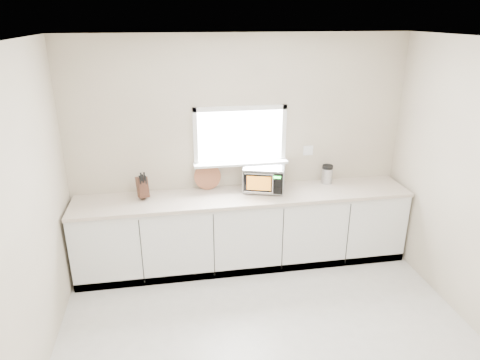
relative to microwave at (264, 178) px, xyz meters
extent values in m
cube|color=beige|center=(-0.26, 0.21, 0.27)|extent=(4.00, 0.02, 2.70)
cube|color=white|center=(-0.26, 0.20, 0.47)|extent=(1.00, 0.02, 0.60)
cube|color=white|center=(-0.26, 0.13, 0.15)|extent=(1.12, 0.16, 0.03)
cube|color=white|center=(-0.26, 0.18, 0.80)|extent=(1.10, 0.04, 0.05)
cube|color=white|center=(-0.26, 0.18, 0.15)|extent=(1.10, 0.04, 0.05)
cube|color=white|center=(-0.78, 0.18, 0.47)|extent=(0.05, 0.04, 0.70)
cube|color=white|center=(0.27, 0.18, 0.47)|extent=(0.05, 0.04, 0.70)
cube|color=white|center=(0.59, 0.20, 0.24)|extent=(0.12, 0.01, 0.12)
cube|color=white|center=(-0.26, -0.09, -0.64)|extent=(3.92, 0.60, 0.88)
cube|color=beige|center=(-0.26, -0.10, -0.18)|extent=(3.92, 0.64, 0.04)
cylinder|color=black|center=(-0.23, -0.07, -0.15)|extent=(0.02, 0.02, 0.01)
cylinder|color=black|center=(-0.14, 0.20, -0.15)|extent=(0.02, 0.02, 0.01)
cylinder|color=black|center=(0.15, -0.19, -0.15)|extent=(0.02, 0.02, 0.01)
cylinder|color=black|center=(0.23, 0.08, -0.15)|extent=(0.02, 0.02, 0.01)
cube|color=#B3B5BA|center=(0.00, 0.01, 0.00)|extent=(0.56, 0.48, 0.28)
cube|color=black|center=(-0.06, -0.17, 0.00)|extent=(0.43, 0.15, 0.25)
cube|color=orange|center=(-0.10, -0.16, 0.00)|extent=(0.27, 0.09, 0.17)
cylinder|color=silver|center=(0.04, -0.23, 0.00)|extent=(0.02, 0.02, 0.22)
cube|color=black|center=(0.10, -0.22, 0.00)|extent=(0.11, 0.04, 0.24)
cube|color=#19FF33|center=(0.09, -0.23, 0.08)|extent=(0.08, 0.03, 0.03)
cube|color=silver|center=(0.00, 0.01, 0.14)|extent=(0.56, 0.48, 0.01)
cube|color=#472619|center=(-1.41, 0.00, -0.02)|extent=(0.16, 0.25, 0.27)
cube|color=black|center=(-1.43, -0.06, 0.09)|extent=(0.03, 0.05, 0.10)
cube|color=black|center=(-1.40, -0.05, 0.10)|extent=(0.03, 0.05, 0.10)
cube|color=black|center=(-1.37, -0.04, 0.08)|extent=(0.03, 0.05, 0.10)
cube|color=black|center=(-1.41, -0.05, 0.12)|extent=(0.03, 0.05, 0.10)
cube|color=black|center=(-1.38, -0.04, 0.12)|extent=(0.03, 0.05, 0.10)
cylinder|color=brown|center=(-0.66, 0.15, 0.00)|extent=(0.32, 0.08, 0.32)
cylinder|color=#B3B5BA|center=(0.82, 0.09, -0.06)|extent=(0.16, 0.16, 0.19)
cylinder|color=black|center=(0.82, 0.09, 0.06)|extent=(0.16, 0.16, 0.05)
camera|label=1|loc=(-1.09, -4.60, 1.80)|focal=32.00mm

